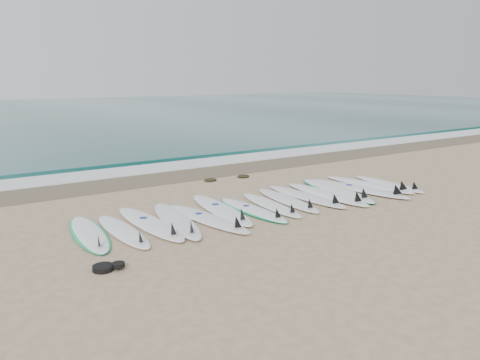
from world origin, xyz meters
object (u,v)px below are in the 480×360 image
surfboard_0 (89,234)px  surfboard_14 (390,184)px  leash_coil (107,267)px  surfboard_7 (272,205)px

surfboard_0 → surfboard_14: 7.89m
surfboard_0 → leash_coil: surfboard_0 is taller
leash_coil → surfboard_7: bearing=18.5°
surfboard_7 → leash_coil: surfboard_7 is taller
surfboard_7 → surfboard_14: (3.91, -0.08, 0.00)m
surfboard_0 → surfboard_7: (3.97, -0.31, 0.01)m
surfboard_7 → surfboard_14: size_ratio=0.99×
surfboard_0 → surfboard_7: size_ratio=1.02×
surfboard_14 → surfboard_0: bearing=-178.7°
surfboard_14 → leash_coil: (-8.12, -1.32, -0.00)m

